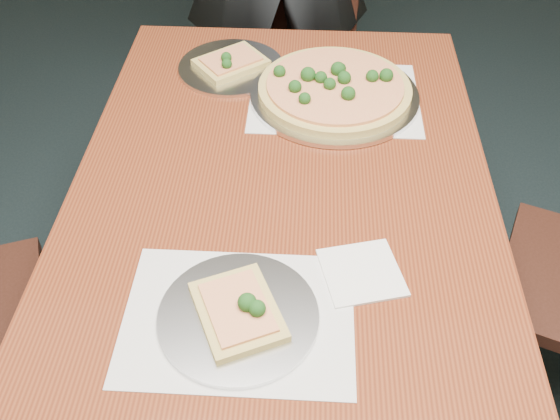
# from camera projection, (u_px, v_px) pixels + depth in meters

# --- Properties ---
(dining_table) EXTENTS (0.90, 1.50, 0.75)m
(dining_table) POSITION_uv_depth(u_px,v_px,m) (280.00, 241.00, 1.34)
(dining_table) COLOR #5A2312
(dining_table) RESTS_ON ground
(chair_far) EXTENTS (0.50, 0.50, 0.91)m
(chair_far) POSITION_uv_depth(u_px,v_px,m) (292.00, 41.00, 2.23)
(chair_far) COLOR black
(chair_far) RESTS_ON ground
(placemat_main) EXTENTS (0.42, 0.32, 0.00)m
(placemat_main) POSITION_uv_depth(u_px,v_px,m) (334.00, 97.00, 1.56)
(placemat_main) COLOR white
(placemat_main) RESTS_ON dining_table
(placemat_near) EXTENTS (0.40, 0.30, 0.00)m
(placemat_near) POSITION_uv_depth(u_px,v_px,m) (238.00, 318.00, 1.08)
(placemat_near) COLOR white
(placemat_near) RESTS_ON dining_table
(pizza_pan) EXTENTS (0.42, 0.42, 0.07)m
(pizza_pan) POSITION_uv_depth(u_px,v_px,m) (334.00, 90.00, 1.55)
(pizza_pan) COLOR silver
(pizza_pan) RESTS_ON dining_table
(slice_plate_near) EXTENTS (0.28, 0.28, 0.06)m
(slice_plate_near) POSITION_uv_depth(u_px,v_px,m) (239.00, 314.00, 1.07)
(slice_plate_near) COLOR silver
(slice_plate_near) RESTS_ON dining_table
(slice_plate_far) EXTENTS (0.28, 0.28, 0.05)m
(slice_plate_far) POSITION_uv_depth(u_px,v_px,m) (231.00, 65.00, 1.65)
(slice_plate_far) COLOR silver
(slice_plate_far) RESTS_ON dining_table
(napkin) EXTENTS (0.17, 0.17, 0.01)m
(napkin) POSITION_uv_depth(u_px,v_px,m) (362.00, 272.00, 1.15)
(napkin) COLOR white
(napkin) RESTS_ON dining_table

